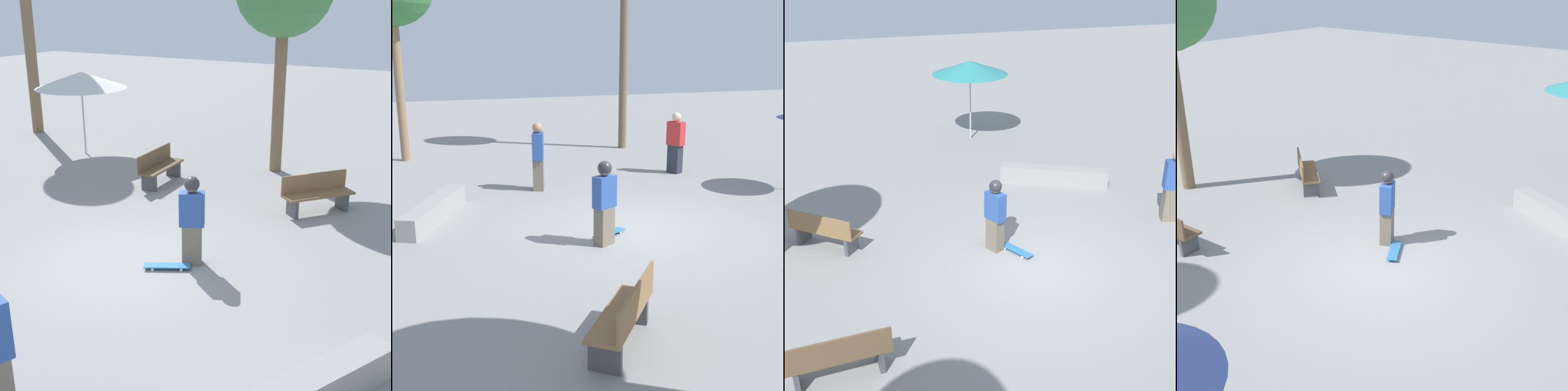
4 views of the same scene
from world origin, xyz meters
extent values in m
plane|color=gray|center=(0.00, 0.00, 0.00)|extent=(60.00, 60.00, 0.00)
cube|color=#726656|center=(0.57, -0.96, 0.37)|extent=(0.36, 0.40, 0.73)
cube|color=#2D519E|center=(0.57, -0.96, 1.03)|extent=(0.40, 0.49, 0.60)
sphere|color=#8C6647|center=(0.57, -0.96, 1.45)|extent=(0.24, 0.24, 0.24)
sphere|color=#2D2D33|center=(0.57, -0.96, 1.48)|extent=(0.27, 0.27, 0.27)
cube|color=teal|center=(0.18, -0.69, 0.06)|extent=(0.55, 0.80, 0.02)
cylinder|color=silver|center=(-0.02, -0.51, 0.03)|extent=(0.05, 0.06, 0.05)
cylinder|color=silver|center=(0.13, -0.43, 0.03)|extent=(0.05, 0.06, 0.05)
cylinder|color=silver|center=(0.22, -0.95, 0.03)|extent=(0.05, 0.06, 0.05)
cylinder|color=silver|center=(0.37, -0.87, 0.03)|extent=(0.05, 0.06, 0.05)
cube|color=gray|center=(-2.10, -3.83, 0.22)|extent=(2.77, 1.67, 0.45)
cube|color=#47474C|center=(4.66, 1.96, 0.20)|extent=(0.11, 0.40, 0.40)
cube|color=#47474C|center=(3.41, 1.88, 0.20)|extent=(0.11, 0.40, 0.40)
cube|color=brown|center=(4.04, 1.92, 0.42)|extent=(1.63, 0.54, 0.05)
cube|color=brown|center=(4.02, 2.12, 0.65)|extent=(1.60, 0.14, 0.40)
cube|color=#47474C|center=(4.48, -2.54, 0.20)|extent=(0.32, 0.35, 0.40)
cube|color=#47474C|center=(3.52, -1.74, 0.20)|extent=(0.32, 0.35, 0.40)
cube|color=olive|center=(4.00, -2.14, 0.42)|extent=(1.51, 1.37, 0.05)
cube|color=olive|center=(4.13, -1.98, 0.65)|extent=(1.25, 1.06, 0.40)
cylinder|color=#B7B7BC|center=(-0.98, -8.10, 1.22)|extent=(0.05, 0.05, 2.43)
cone|color=teal|center=(-0.98, -8.10, 2.37)|extent=(2.44, 2.44, 0.42)
cube|color=#726656|center=(-3.82, -1.02, 0.41)|extent=(0.44, 0.38, 0.82)
cube|color=#2D519E|center=(-3.82, -1.02, 1.16)|extent=(0.54, 0.42, 0.68)
camera|label=1|loc=(-6.91, -5.28, 4.42)|focal=50.00mm
camera|label=2|loc=(9.58, -4.66, 3.62)|focal=50.00mm
camera|label=3|loc=(3.89, 8.63, 6.03)|focal=50.00mm
camera|label=4|loc=(-5.48, 7.14, 5.43)|focal=50.00mm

